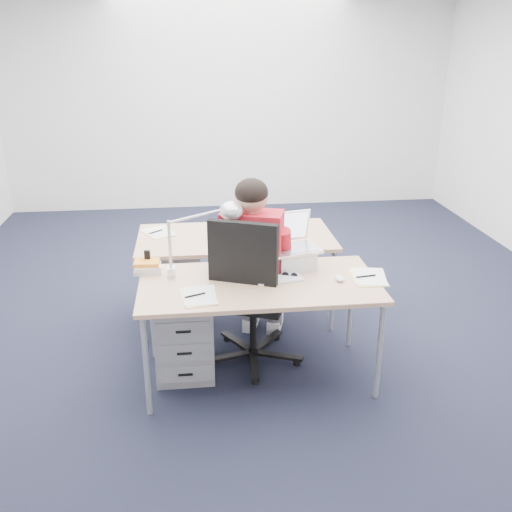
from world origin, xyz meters
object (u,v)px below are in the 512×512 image
at_px(desk_far, 236,241).
at_px(water_bottle, 214,254).
at_px(silver_laptop, 294,243).
at_px(desk_lamp, 194,238).
at_px(far_cup, 298,225).
at_px(can_koozie, 257,274).
at_px(cordless_phone, 148,260).
at_px(headphones, 269,266).
at_px(seated_person, 256,266).
at_px(drawer_pedestal_far, 177,289).
at_px(computer_mouse, 340,279).
at_px(wireless_keyboard, 279,279).
at_px(dark_laptop, 259,226).
at_px(office_chair, 252,322).
at_px(sunglasses, 290,276).
at_px(desk_near, 259,288).
at_px(book_stack, 148,267).
at_px(drawer_pedestal_near, 184,336).
at_px(bear_figurine, 238,262).

distance_m(desk_far, water_bottle, 0.74).
distance_m(silver_laptop, desk_lamp, 0.70).
bearing_deg(far_cup, can_koozie, -115.00).
xyz_separation_m(water_bottle, cordless_phone, (-0.46, 0.04, -0.04)).
bearing_deg(headphones, seated_person, 105.55).
xyz_separation_m(drawer_pedestal_far, computer_mouse, (1.12, -1.00, 0.47)).
xyz_separation_m(silver_laptop, water_bottle, (-0.56, 0.03, -0.08)).
xyz_separation_m(drawer_pedestal_far, far_cup, (1.04, 0.07, 0.50)).
bearing_deg(wireless_keyboard, water_bottle, 140.02).
relative_size(computer_mouse, far_cup, 0.91).
bearing_deg(dark_laptop, seated_person, -106.38).
height_order(office_chair, water_bottle, office_chair).
bearing_deg(far_cup, sunglasses, -103.86).
bearing_deg(desk_lamp, computer_mouse, -0.06).
height_order(drawer_pedestal_far, silver_laptop, silver_laptop).
relative_size(office_chair, desk_lamp, 2.15).
relative_size(drawer_pedestal_far, silver_laptop, 1.46).
height_order(desk_near, far_cup, far_cup).
bearing_deg(silver_laptop, book_stack, 165.36).
xyz_separation_m(drawer_pedestal_near, computer_mouse, (1.06, -0.19, 0.47)).
bearing_deg(drawer_pedestal_far, can_koozie, -58.93).
bearing_deg(water_bottle, desk_far, 73.42).
relative_size(desk_far, water_bottle, 7.05).
height_order(headphones, dark_laptop, dark_laptop).
relative_size(drawer_pedestal_near, dark_laptop, 1.91).
bearing_deg(silver_laptop, dark_laptop, 91.98).
distance_m(seated_person, computer_mouse, 0.68).
bearing_deg(far_cup, headphones, -114.29).
distance_m(silver_laptop, bear_figurine, 0.41).
xyz_separation_m(desk_far, drawer_pedestal_far, (-0.50, 0.01, -0.41)).
distance_m(silver_laptop, sunglasses, 0.25).
bearing_deg(wireless_keyboard, silver_laptop, 47.55).
relative_size(desk_near, seated_person, 1.17).
bearing_deg(cordless_phone, desk_near, -11.71).
xyz_separation_m(desk_far, wireless_keyboard, (0.21, -0.94, 0.05)).
xyz_separation_m(computer_mouse, book_stack, (-1.29, 0.30, 0.03)).
height_order(seated_person, cordless_phone, seated_person).
relative_size(drawer_pedestal_near, wireless_keyboard, 1.74).
height_order(can_koozie, far_cup, can_koozie).
bearing_deg(dark_laptop, desk_near, -103.53).
distance_m(desk_far, headphones, 0.74).
height_order(computer_mouse, book_stack, book_stack).
xyz_separation_m(book_stack, far_cup, (1.21, 0.77, 0.01)).
distance_m(desk_near, book_stack, 0.80).
bearing_deg(headphones, far_cup, 54.79).
distance_m(drawer_pedestal_near, headphones, 0.78).
bearing_deg(silver_laptop, headphones, 164.13).
distance_m(computer_mouse, far_cup, 1.08).
height_order(desk_far, desk_lamp, desk_lamp).
relative_size(desk_near, computer_mouse, 17.94).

